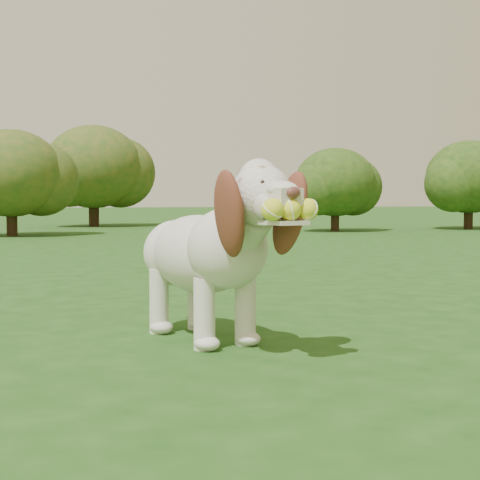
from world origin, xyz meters
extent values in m
plane|color=#1A4212|center=(0.00, 0.00, 0.00)|extent=(80.00, 80.00, 0.00)
ellipsoid|color=silver|center=(-0.08, -0.01, 0.37)|extent=(0.53, 0.72, 0.34)
ellipsoid|color=silver|center=(0.00, -0.24, 0.41)|extent=(0.43, 0.43, 0.33)
ellipsoid|color=silver|center=(-0.16, 0.20, 0.36)|extent=(0.39, 0.39, 0.31)
cylinder|color=silver|center=(0.04, -0.36, 0.50)|extent=(0.25, 0.31, 0.26)
sphere|color=silver|center=(0.08, -0.48, 0.63)|extent=(0.30, 0.30, 0.24)
sphere|color=silver|center=(0.08, -0.47, 0.69)|extent=(0.20, 0.20, 0.15)
cube|color=silver|center=(0.13, -0.61, 0.63)|extent=(0.14, 0.16, 0.06)
ellipsoid|color=#592D28|center=(0.15, -0.68, 0.64)|extent=(0.06, 0.05, 0.04)
cube|color=silver|center=(0.13, -0.62, 0.53)|extent=(0.17, 0.18, 0.02)
ellipsoid|color=brown|center=(-0.05, -0.52, 0.56)|extent=(0.17, 0.25, 0.36)
ellipsoid|color=brown|center=(0.21, -0.43, 0.56)|extent=(0.19, 0.22, 0.36)
cylinder|color=silver|center=(-0.20, 0.33, 0.40)|extent=(0.11, 0.18, 0.13)
cylinder|color=silver|center=(-0.10, -0.26, 0.15)|extent=(0.11, 0.11, 0.30)
cylinder|color=silver|center=(0.08, -0.19, 0.15)|extent=(0.11, 0.11, 0.30)
cylinder|color=silver|center=(-0.24, 0.15, 0.15)|extent=(0.11, 0.11, 0.30)
cylinder|color=silver|center=(-0.06, 0.22, 0.15)|extent=(0.11, 0.11, 0.30)
sphere|color=yellow|center=(0.07, -0.69, 0.58)|extent=(0.10, 0.10, 0.08)
sphere|color=yellow|center=(0.14, -0.66, 0.58)|extent=(0.10, 0.10, 0.08)
sphere|color=yellow|center=(0.22, -0.64, 0.58)|extent=(0.10, 0.10, 0.08)
cylinder|color=#382314|center=(-1.66, 8.96, 0.27)|extent=(0.17, 0.17, 0.54)
ellipsoid|color=#1E3F13|center=(-1.66, 8.96, 1.00)|extent=(1.63, 1.63, 1.38)
cylinder|color=#382314|center=(3.90, 9.39, 0.24)|extent=(0.15, 0.15, 0.48)
ellipsoid|color=#1E3F13|center=(3.90, 9.39, 0.89)|extent=(1.45, 1.45, 1.23)
cylinder|color=#382314|center=(-0.32, 12.52, 0.34)|extent=(0.21, 0.21, 0.68)
ellipsoid|color=#1E3F13|center=(-0.32, 12.52, 1.25)|extent=(2.04, 2.04, 1.74)
cylinder|color=#382314|center=(6.72, 9.71, 0.27)|extent=(0.17, 0.17, 0.55)
ellipsoid|color=#1E3F13|center=(6.72, 9.71, 1.00)|extent=(1.64, 1.64, 1.40)
camera|label=1|loc=(-0.59, -3.19, 0.63)|focal=55.00mm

